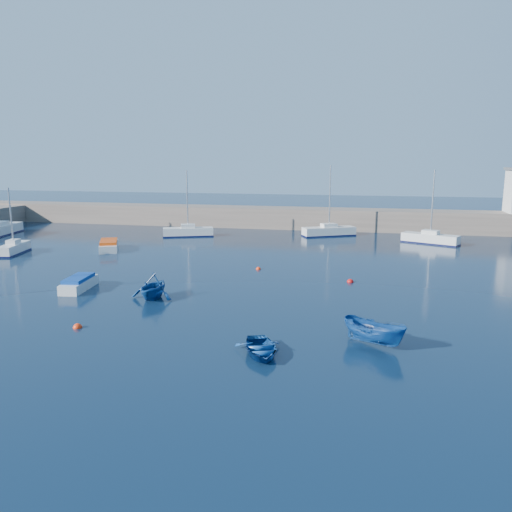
% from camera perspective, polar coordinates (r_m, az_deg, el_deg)
% --- Properties ---
extents(ground, '(220.00, 220.00, 0.00)m').
position_cam_1_polar(ground, '(22.34, -12.48, -12.42)').
color(ground, '#0C1F36').
rests_on(ground, ground).
extents(back_wall, '(96.00, 4.50, 2.60)m').
position_cam_1_polar(back_wall, '(65.52, 4.80, 4.34)').
color(back_wall, '#726457').
rests_on(back_wall, ground).
extents(sailboat_3, '(2.32, 4.77, 6.24)m').
position_cam_1_polar(sailboat_3, '(52.58, -25.95, 0.81)').
color(sailboat_3, silver).
rests_on(sailboat_3, ground).
extents(sailboat_4, '(3.60, 7.77, 9.77)m').
position_cam_1_polar(sailboat_4, '(66.59, -27.26, 2.69)').
color(sailboat_4, silver).
rests_on(sailboat_4, ground).
extents(sailboat_5, '(5.92, 3.68, 7.62)m').
position_cam_1_polar(sailboat_5, '(58.67, -7.76, 2.79)').
color(sailboat_5, silver).
rests_on(sailboat_5, ground).
extents(sailboat_6, '(6.28, 4.48, 8.16)m').
position_cam_1_polar(sailboat_6, '(59.14, 8.33, 2.85)').
color(sailboat_6, silver).
rests_on(sailboat_6, ground).
extents(sailboat_7, '(5.99, 3.97, 7.75)m').
position_cam_1_polar(sailboat_7, '(56.22, 19.29, 1.93)').
color(sailboat_7, silver).
rests_on(sailboat_7, ground).
extents(motorboat_1, '(1.81, 3.85, 0.91)m').
position_cam_1_polar(motorboat_1, '(36.38, -19.59, -2.96)').
color(motorboat_1, silver).
rests_on(motorboat_1, ground).
extents(motorboat_2, '(3.61, 4.99, 0.98)m').
position_cam_1_polar(motorboat_2, '(51.44, -16.46, 1.18)').
color(motorboat_2, silver).
rests_on(motorboat_2, ground).
extents(dinghy_center, '(3.09, 3.58, 0.62)m').
position_cam_1_polar(dinghy_center, '(23.10, 0.51, -10.52)').
color(dinghy_center, navy).
rests_on(dinghy_center, ground).
extents(dinghy_left, '(2.87, 3.27, 1.65)m').
position_cam_1_polar(dinghy_left, '(32.59, -11.71, -3.39)').
color(dinghy_left, navy).
rests_on(dinghy_left, ground).
extents(dinghy_right, '(3.48, 2.77, 1.28)m').
position_cam_1_polar(dinghy_right, '(24.77, 13.35, -8.51)').
color(dinghy_right, navy).
rests_on(dinghy_right, ground).
extents(buoy_0, '(0.48, 0.48, 0.48)m').
position_cam_1_polar(buoy_0, '(28.35, -19.72, -7.73)').
color(buoy_0, '#FF320D').
rests_on(buoy_0, ground).
extents(buoy_1, '(0.49, 0.49, 0.49)m').
position_cam_1_polar(buoy_1, '(37.04, 10.72, -2.95)').
color(buoy_1, '#BA0F0D').
rests_on(buoy_1, ground).
extents(buoy_3, '(0.41, 0.41, 0.41)m').
position_cam_1_polar(buoy_3, '(40.62, 0.27, -1.53)').
color(buoy_3, '#FF320D').
rests_on(buoy_3, ground).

